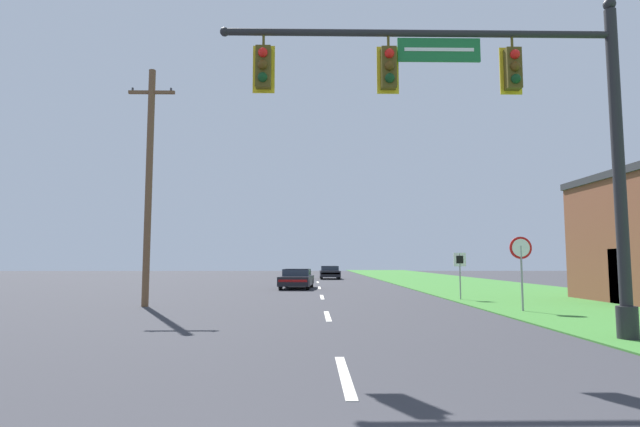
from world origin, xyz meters
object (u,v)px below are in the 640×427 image
object	(u,v)px
stop_sign	(521,257)
utility_pole_near	(149,182)
signal_mast	(508,122)
route_sign_post	(460,265)
car_ahead	(297,279)
far_car	(330,272)

from	to	relation	value
stop_sign	utility_pole_near	distance (m)	13.92
signal_mast	route_sign_post	bearing A→B (deg)	79.21
stop_sign	signal_mast	bearing A→B (deg)	-114.32
car_ahead	stop_sign	world-z (taller)	stop_sign
route_sign_post	utility_pole_near	size ratio (longest dim) A/B	0.22
signal_mast	route_sign_post	world-z (taller)	signal_mast
far_car	stop_sign	xyz separation A→B (m)	(5.43, -29.96, 1.26)
car_ahead	utility_pole_near	bearing A→B (deg)	-114.45
car_ahead	utility_pole_near	world-z (taller)	utility_pole_near
far_car	car_ahead	bearing A→B (deg)	-99.35
stop_sign	car_ahead	bearing A→B (deg)	119.78
stop_sign	utility_pole_near	bearing A→B (deg)	170.60
stop_sign	route_sign_post	size ratio (longest dim) A/B	1.23
signal_mast	utility_pole_near	size ratio (longest dim) A/B	1.00
stop_sign	utility_pole_near	size ratio (longest dim) A/B	0.27
utility_pole_near	stop_sign	bearing A→B (deg)	-9.40
car_ahead	signal_mast	bearing A→B (deg)	-75.09
signal_mast	route_sign_post	size ratio (longest dim) A/B	4.54
car_ahead	route_sign_post	size ratio (longest dim) A/B	2.16
car_ahead	utility_pole_near	xyz separation A→B (m)	(-5.38, -11.84, 4.16)
route_sign_post	utility_pole_near	bearing A→B (deg)	-167.71
route_sign_post	car_ahead	bearing A→B (deg)	129.42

